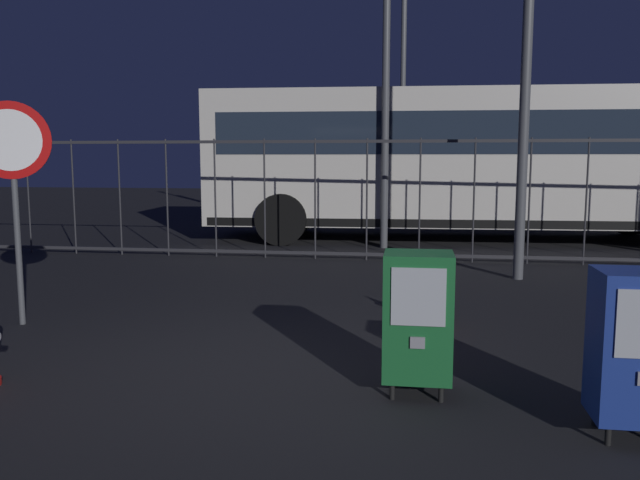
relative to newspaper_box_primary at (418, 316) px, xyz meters
The scene contains 9 objects.
ground_plane 1.38m from the newspaper_box_primary, 164.97° to the left, with size 60.00×60.00×0.00m, color black.
newspaper_box_primary is the anchor object (origin of this frame).
newspaper_box_secondary 1.39m from the newspaper_box_primary, 22.81° to the right, with size 0.48×0.42×1.02m.
stop_sign 4.31m from the newspaper_box_primary, 160.91° to the left, with size 0.71×0.31×2.23m.
traffic_cone 2.04m from the newspaper_box_primary, 85.57° to the left, with size 0.36×0.36×0.53m.
fence_barrier 6.14m from the newspaper_box_primary, 101.48° to the left, with size 18.03×0.04×2.00m.
bus_near 9.13m from the newspaper_box_primary, 83.26° to the left, with size 10.59×3.12×3.00m.
bus_far 14.20m from the newspaper_box_primary, 78.90° to the left, with size 10.70×3.63×3.00m.
street_light_far_left 13.32m from the newspaper_box_primary, 91.56° to the left, with size 0.32×0.32×8.25m.
Camera 1 is at (1.16, -4.77, 1.67)m, focal length 35.82 mm.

